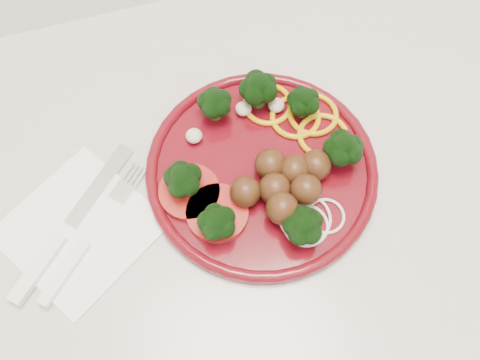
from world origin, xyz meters
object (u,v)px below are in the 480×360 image
object	(u,v)px
fork	(77,255)
plate	(264,166)
knife	(58,241)
napkin	(80,229)

from	to	relation	value
fork	plate	bearing A→B (deg)	-34.95
knife	plate	bearing A→B (deg)	-40.75
knife	fork	xyz separation A→B (m)	(0.02, -0.02, -0.00)
napkin	fork	size ratio (longest dim) A/B	1.02
napkin	knife	distance (m)	0.03
knife	fork	world-z (taller)	knife
plate	napkin	xyz separation A→B (m)	(-0.22, -0.01, -0.02)
plate	napkin	world-z (taller)	plate
plate	knife	world-z (taller)	plate
napkin	knife	size ratio (longest dim) A/B	0.91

